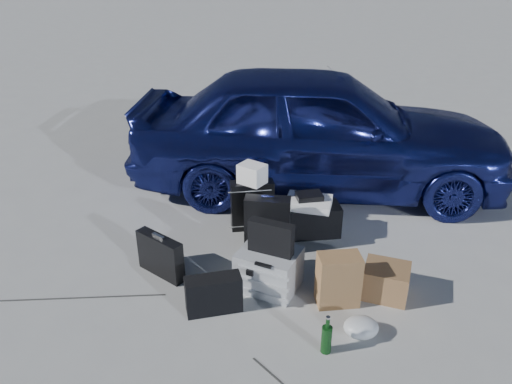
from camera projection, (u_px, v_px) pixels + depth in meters
ground at (248, 291)px, 4.25m from camera, size 60.00×60.00×0.00m
car at (318, 129)px, 5.79m from camera, size 4.53×2.45×1.46m
pelican_case at (269, 269)px, 4.23m from camera, size 0.56×0.48×0.36m
laptop_bag at (271, 238)px, 4.08m from camera, size 0.39×0.16×0.28m
briefcase at (160, 256)px, 4.39m from camera, size 0.49×0.30×0.38m
suitcase_left at (267, 224)px, 4.71m from camera, size 0.44×0.21×0.55m
suitcase_right at (252, 205)px, 5.10m from camera, size 0.46×0.31×0.52m
white_carton at (252, 174)px, 4.92m from camera, size 0.30×0.27×0.20m
duffel_bag at (307, 220)px, 5.02m from camera, size 0.70×0.50×0.32m
flat_box_white at (309, 203)px, 4.93m from camera, size 0.44×0.33×0.08m
flat_box_black at (309, 196)px, 4.91m from camera, size 0.31×0.27×0.05m
kraft_bag at (338, 280)px, 4.02m from camera, size 0.39×0.31×0.45m
cardboard_box at (386, 281)px, 4.15m from camera, size 0.39×0.35×0.27m
plastic_bag at (361, 327)px, 3.74m from camera, size 0.33×0.31×0.15m
messenger_bag at (214, 294)px, 3.96m from camera, size 0.47×0.36×0.31m
green_bottle at (327, 335)px, 3.55m from camera, size 0.09×0.09×0.30m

